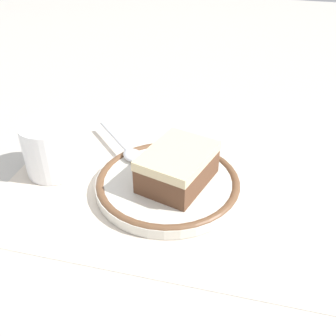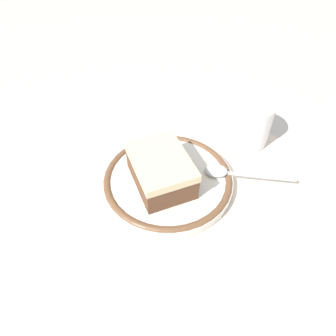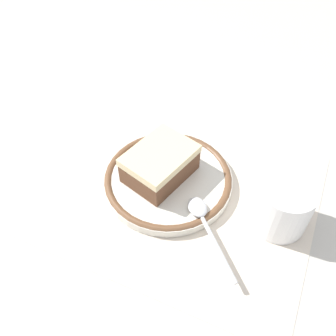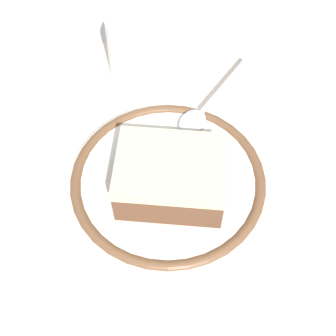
{
  "view_description": "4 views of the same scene",
  "coord_description": "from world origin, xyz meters",
  "px_view_note": "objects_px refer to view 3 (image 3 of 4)",
  "views": [
    {
      "loc": [
        -0.07,
        0.42,
        0.33
      ],
      "look_at": [
        0.03,
        0.01,
        0.04
      ],
      "focal_mm": 42.02,
      "sensor_mm": 36.0,
      "label": 1
    },
    {
      "loc": [
        -0.16,
        -0.22,
        0.35
      ],
      "look_at": [
        0.03,
        0.01,
        0.04
      ],
      "focal_mm": 32.16,
      "sensor_mm": 36.0,
      "label": 2
    },
    {
      "loc": [
        0.17,
        -0.32,
        0.44
      ],
      "look_at": [
        0.03,
        0.01,
        0.04
      ],
      "focal_mm": 39.57,
      "sensor_mm": 36.0,
      "label": 3
    },
    {
      "loc": [
        -0.24,
        0.06,
        0.44
      ],
      "look_at": [
        0.03,
        0.01,
        0.04
      ],
      "focal_mm": 54.99,
      "sensor_mm": 36.0,
      "label": 4
    }
  ],
  "objects_px": {
    "cake_slice": "(160,164)",
    "napkin": "(58,169)",
    "plate": "(168,179)",
    "spoon": "(202,217)",
    "cup": "(282,208)"
  },
  "relations": [
    {
      "from": "plate",
      "to": "napkin",
      "type": "height_order",
      "value": "plate"
    },
    {
      "from": "plate",
      "to": "napkin",
      "type": "xyz_separation_m",
      "value": [
        -0.17,
        -0.05,
        -0.01
      ]
    },
    {
      "from": "cup",
      "to": "cake_slice",
      "type": "bearing_deg",
      "value": 179.4
    },
    {
      "from": "plate",
      "to": "spoon",
      "type": "xyz_separation_m",
      "value": [
        0.07,
        -0.05,
        0.01
      ]
    },
    {
      "from": "plate",
      "to": "napkin",
      "type": "relative_size",
      "value": 1.72
    },
    {
      "from": "napkin",
      "to": "plate",
      "type": "bearing_deg",
      "value": 14.96
    },
    {
      "from": "cup",
      "to": "napkin",
      "type": "height_order",
      "value": "cup"
    },
    {
      "from": "cake_slice",
      "to": "napkin",
      "type": "bearing_deg",
      "value": -163.94
    },
    {
      "from": "napkin",
      "to": "cake_slice",
      "type": "bearing_deg",
      "value": 16.06
    },
    {
      "from": "spoon",
      "to": "napkin",
      "type": "height_order",
      "value": "spoon"
    },
    {
      "from": "plate",
      "to": "spoon",
      "type": "height_order",
      "value": "spoon"
    },
    {
      "from": "spoon",
      "to": "cup",
      "type": "xyz_separation_m",
      "value": [
        0.1,
        0.05,
        0.01
      ]
    },
    {
      "from": "plate",
      "to": "spoon",
      "type": "relative_size",
      "value": 1.8
    },
    {
      "from": "plate",
      "to": "cake_slice",
      "type": "bearing_deg",
      "value": -179.15
    },
    {
      "from": "cake_slice",
      "to": "spoon",
      "type": "bearing_deg",
      "value": -29.99
    }
  ]
}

